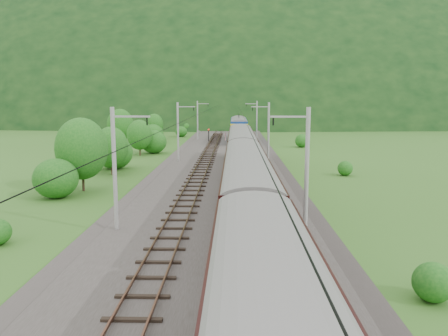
{
  "coord_description": "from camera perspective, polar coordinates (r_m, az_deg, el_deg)",
  "views": [
    {
      "loc": [
        1.56,
        -27.67,
        8.85
      ],
      "look_at": [
        0.62,
        11.29,
        2.6
      ],
      "focal_mm": 35.0,
      "sensor_mm": 36.0,
      "label": 1
    }
  ],
  "objects": [
    {
      "name": "overhead_wires",
      "position": [
        37.74,
        -0.99,
        6.45
      ],
      "size": [
        4.83,
        198.0,
        0.03
      ],
      "color": "black",
      "rests_on": "ground"
    },
    {
      "name": "hazard_post_near",
      "position": [
        88.86,
        0.18,
        4.1
      ],
      "size": [
        0.17,
        0.17,
        1.59
      ],
      "primitive_type": "cylinder",
      "color": "red",
      "rests_on": "railbed"
    },
    {
      "name": "track_left",
      "position": [
        38.81,
        -4.52,
        -3.54
      ],
      "size": [
        2.4,
        220.0,
        0.27
      ],
      "color": "brown",
      "rests_on": "railbed"
    },
    {
      "name": "signal",
      "position": [
        88.33,
        -2.02,
        4.48
      ],
      "size": [
        0.27,
        0.27,
        2.44
      ],
      "color": "black",
      "rests_on": "railbed"
    },
    {
      "name": "mountain_main",
      "position": [
        287.81,
        1.08,
        7.34
      ],
      "size": [
        504.0,
        360.0,
        244.0
      ],
      "primitive_type": "ellipsoid",
      "color": "black",
      "rests_on": "ground"
    },
    {
      "name": "catenary_right",
      "position": [
        60.0,
        5.76,
        4.91
      ],
      "size": [
        2.54,
        192.28,
        8.0
      ],
      "color": "gray",
      "rests_on": "railbed"
    },
    {
      "name": "railbed",
      "position": [
        38.69,
        -0.97,
        -3.89
      ],
      "size": [
        14.0,
        220.0,
        0.3
      ],
      "primitive_type": "cube",
      "color": "#38332D",
      "rests_on": "ground"
    },
    {
      "name": "train",
      "position": [
        30.54,
        2.94,
        -0.57
      ],
      "size": [
        3.17,
        126.71,
        5.52
      ],
      "color": "black",
      "rests_on": "ground"
    },
    {
      "name": "track_right",
      "position": [
        38.62,
        2.6,
        -3.58
      ],
      "size": [
        2.4,
        220.0,
        0.27
      ],
      "color": "brown",
      "rests_on": "railbed"
    },
    {
      "name": "vegetation_left",
      "position": [
        50.86,
        -17.5,
        2.05
      ],
      "size": [
        12.54,
        140.93,
        7.05
      ],
      "color": "#154E15",
      "rests_on": "ground"
    },
    {
      "name": "hazard_post_far",
      "position": [
        85.36,
        0.79,
        3.91
      ],
      "size": [
        0.17,
        0.17,
        1.63
      ],
      "primitive_type": "cylinder",
      "color": "red",
      "rests_on": "railbed"
    },
    {
      "name": "ground",
      "position": [
        29.09,
        -1.78,
        -8.6
      ],
      "size": [
        600.0,
        600.0,
        0.0
      ],
      "primitive_type": "plane",
      "color": "#305A1C",
      "rests_on": "ground"
    },
    {
      "name": "mountain_ridge",
      "position": [
        349.6,
        -19.12,
        7.16
      ],
      "size": [
        336.0,
        280.0,
        132.0
      ],
      "primitive_type": "ellipsoid",
      "color": "black",
      "rests_on": "ground"
    },
    {
      "name": "catenary_left",
      "position": [
        60.32,
        -5.96,
        4.92
      ],
      "size": [
        2.54,
        192.28,
        8.0
      ],
      "color": "gray",
      "rests_on": "railbed"
    }
  ]
}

